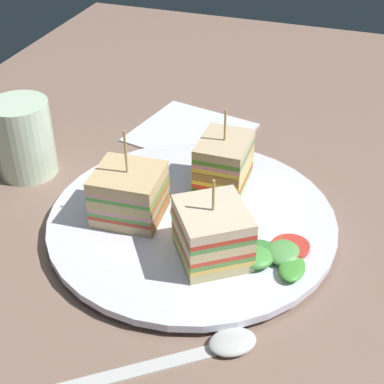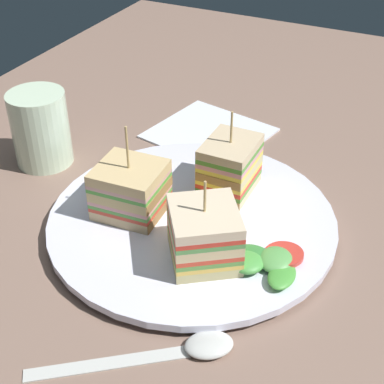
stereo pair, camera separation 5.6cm
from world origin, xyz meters
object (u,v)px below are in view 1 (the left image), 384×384
Objects in this scene: plate at (192,221)px; sandwich_wedge_0 at (212,233)px; drinking_glass at (25,143)px; sandwich_wedge_2 at (129,194)px; spoon at (208,349)px; napkin at (191,132)px; sandwich_wedge_1 at (224,164)px; chip_pile at (197,204)px.

sandwich_wedge_0 reaches higher than plate.
plate is 21.93cm from drinking_glass.
sandwich_wedge_2 reaches higher than plate.
sandwich_wedge_0 is (-4.99, -3.65, 3.20)cm from plate.
spoon is 1.07× the size of napkin.
sandwich_wedge_1 is 1.47× the size of chip_pile.
spoon is (-14.62, -6.37, -0.46)cm from plate.
sandwich_wedge_2 is 0.67× the size of spoon.
plate is 3.29× the size of drinking_glass.
napkin is (23.36, 10.09, -3.81)cm from sandwich_wedge_0.
napkin is 1.53× the size of drinking_glass.
drinking_glass is at bearing 82.96° from chip_pile.
drinking_glass is at bearing 109.90° from spoon.
plate is 3.13× the size of sandwich_wedge_1.
sandwich_wedge_1 reaches higher than sandwich_wedge_0.
sandwich_wedge_0 is 0.64× the size of napkin.
sandwich_wedge_0 is 0.60× the size of spoon.
spoon is at bearing 12.83° from sandwich_wedge_1.
chip_pile is (-4.90, 1.36, -2.13)cm from sandwich_wedge_1.
drinking_glass is (-2.24, 22.87, -0.58)cm from sandwich_wedge_1.
sandwich_wedge_1 is at bearing 42.89° from sandwich_wedge_2.
sandwich_wedge_2 reaches higher than chip_pile.
drinking_glass is at bearing 35.86° from sandwich_wedge_0.
sandwich_wedge_2 is (-7.83, 7.37, -0.31)cm from sandwich_wedge_1.
plate is at bearing -160.66° from napkin.
sandwich_wedge_2 is at bearing -109.81° from drinking_glass.
sandwich_wedge_1 reaches higher than plate.
chip_pile reaches higher than plate.
sandwich_wedge_2 is at bearing 97.20° from spoon.
plate is at bearing -14.23° from sandwich_wedge_1.
chip_pile reaches higher than spoon.
plate is 15.95cm from spoon.
sandwich_wedge_2 is (-1.81, 5.90, 3.15)cm from plate.
napkin is at bearing 19.34° from plate.
plate is at bearing 13.24° from sandwich_wedge_2.
sandwich_wedge_0 is at bearing 69.22° from spoon.
chip_pile is at bearing -159.20° from napkin.
napkin is at bearing -45.71° from drinking_glass.
spoon reaches higher than napkin.
spoon is at bearing -158.27° from chip_pile.
sandwich_wedge_1 is (6.01, -1.46, 3.46)cm from plate.
sandwich_wedge_0 is at bearing 10.67° from sandwich_wedge_1.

